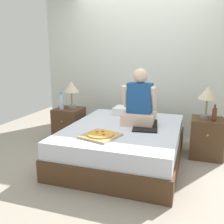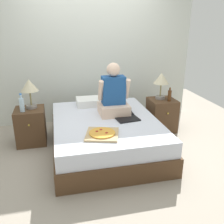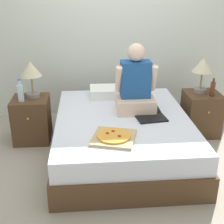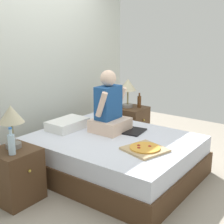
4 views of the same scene
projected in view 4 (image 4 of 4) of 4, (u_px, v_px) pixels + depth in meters
The scene contains 13 objects.
ground_plane at pixel (114, 173), 3.90m from camera, with size 5.83×5.83×0.00m, color #9E9384.
wall_back at pixel (37, 66), 4.34m from camera, with size 3.83×0.12×2.50m, color silver.
bed at pixel (114, 156), 3.84m from camera, with size 1.53×1.94×0.48m.
nightstand_left at pixel (16, 175), 3.24m from camera, with size 0.44×0.47×0.56m.
lamp_on_left_nightstand at pixel (11, 117), 3.14m from camera, with size 0.26×0.26×0.45m.
water_bottle at pixel (11, 144), 3.03m from camera, with size 0.07×0.07×0.28m.
nightstand_right at pixel (131, 124), 4.94m from camera, with size 0.44×0.47×0.56m.
lamp_on_right_nightstand at pixel (128, 87), 4.79m from camera, with size 0.26×0.26×0.45m.
beer_bottle at pixel (139, 101), 4.84m from camera, with size 0.06×0.06×0.23m.
pillow at pixel (68, 124), 4.09m from camera, with size 0.52×0.34×0.12m, color white.
person_seated at pixel (109, 109), 3.94m from camera, with size 0.47×0.40×0.78m.
laptop at pixel (129, 130), 3.99m from camera, with size 0.37×0.45×0.07m.
pizza_box at pixel (145, 149), 3.36m from camera, with size 0.50×0.50×0.05m.
Camera 4 is at (-2.88, -2.10, 1.76)m, focal length 50.00 mm.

